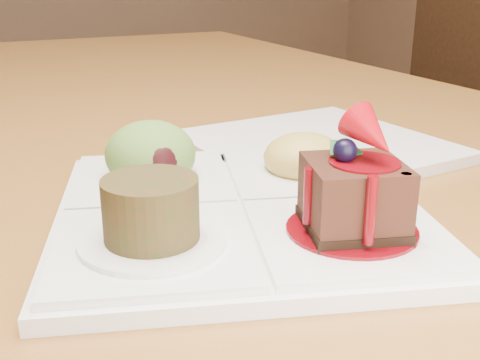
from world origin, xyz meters
name	(u,v)px	position (x,y,z in m)	size (l,w,h in m)	color
dining_table	(163,148)	(0.00, 0.00, 0.68)	(1.00, 1.80, 0.75)	olive
chair_right	(419,147)	(0.79, 0.30, 0.50)	(0.45, 0.45, 0.88)	#301D10
sampler_plate	(237,193)	(-0.08, -0.43, 0.77)	(0.36, 0.36, 0.11)	white
second_plate	(317,146)	(0.08, -0.30, 0.76)	(0.25, 0.25, 0.01)	white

